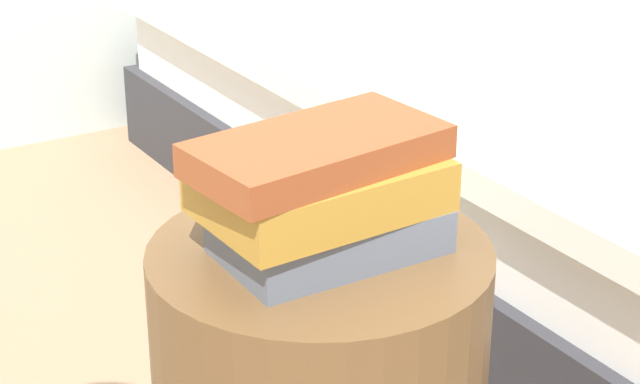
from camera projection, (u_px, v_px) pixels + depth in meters
bed at (573, 117)px, 2.80m from camera, size 1.61×2.06×0.62m
book_slate at (330, 231)px, 1.38m from camera, size 0.26×0.16×0.05m
book_ochre at (323, 186)px, 1.36m from camera, size 0.29×0.20×0.06m
book_rust at (318, 151)px, 1.33m from camera, size 0.31×0.19×0.04m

